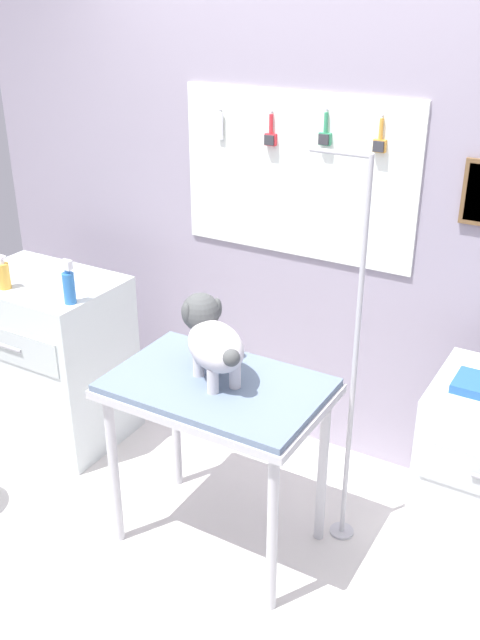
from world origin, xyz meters
TOP-DOWN VIEW (x-y plane):
  - ground at (0.00, 0.00)m, footprint 4.40×4.00m
  - rear_wall_panel at (0.00, 1.28)m, footprint 4.00×0.11m
  - grooming_table at (0.06, 0.32)m, footprint 0.90×0.59m
  - grooming_arm at (0.52, 0.64)m, footprint 0.30×0.11m
  - dog at (0.02, 0.36)m, footprint 0.42×0.35m
  - counter_left at (-1.20, 0.62)m, footprint 0.80×0.58m
  - pump_bottle_white at (-1.26, 0.44)m, footprint 0.06×0.06m
  - conditioner_bottle at (-0.85, 0.47)m, footprint 0.06×0.06m

SIDE VIEW (x-z plane):
  - ground at x=0.00m, z-range -0.04..0.00m
  - counter_left at x=-1.20m, z-range 0.00..0.91m
  - grooming_table at x=0.06m, z-range 0.32..1.14m
  - grooming_arm at x=0.52m, z-range -0.06..1.69m
  - pump_bottle_white at x=-1.26m, z-range 0.89..1.07m
  - dog at x=0.02m, z-range 0.83..1.16m
  - conditioner_bottle at x=-0.85m, z-range 0.89..1.11m
  - rear_wall_panel at x=0.00m, z-range 0.01..2.31m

